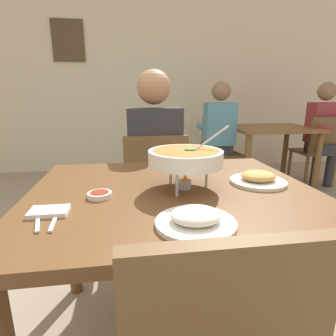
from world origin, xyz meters
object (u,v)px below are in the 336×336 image
at_px(curry_bowl, 186,158).
at_px(chair_bg_right, 216,142).
at_px(appetizer_plate, 258,179).
at_px(sauce_dish, 100,195).
at_px(chair_diner_main, 155,188).
at_px(dining_table_main, 173,214).
at_px(patron_bg_left, 218,130).
at_px(chair_bg_middle, 318,147).
at_px(chair_bg_left, 221,148).
at_px(patron_bg_middle, 324,129).
at_px(diner_main, 154,155).
at_px(rice_plate, 196,219).
at_px(dining_table_far, 270,138).

relative_size(curry_bowl, chair_bg_right, 0.37).
relative_size(appetizer_plate, sauce_dish, 2.67).
height_order(chair_diner_main, chair_bg_right, same).
xyz_separation_m(dining_table_main, sauce_dish, (-0.29, -0.05, 0.12)).
height_order(sauce_dish, patron_bg_left, patron_bg_left).
xyz_separation_m(sauce_dish, chair_bg_middle, (2.52, 2.10, -0.28)).
height_order(chair_bg_middle, chair_bg_right, same).
distance_m(chair_diner_main, appetizer_plate, 0.89).
distance_m(curry_bowl, chair_bg_right, 2.87).
bearing_deg(appetizer_plate, dining_table_main, -176.81).
bearing_deg(patron_bg_left, sauce_dish, -118.84).
relative_size(sauce_dish, chair_bg_right, 0.10).
bearing_deg(chair_bg_right, curry_bowl, -110.97).
distance_m(chair_bg_left, chair_bg_middle, 1.25).
distance_m(chair_bg_left, chair_bg_right, 0.45).
height_order(curry_bowl, chair_bg_right, curry_bowl).
relative_size(appetizer_plate, chair_bg_middle, 0.27).
distance_m(chair_bg_left, patron_bg_middle, 1.32).
relative_size(dining_table_main, patron_bg_middle, 0.88).
xyz_separation_m(diner_main, sauce_dish, (-0.29, -0.86, 0.04)).
distance_m(dining_table_main, chair_bg_left, 2.43).
distance_m(rice_plate, appetizer_plate, 0.51).
xyz_separation_m(sauce_dish, dining_table_far, (1.89, 2.18, -0.15)).
distance_m(diner_main, sauce_dish, 0.91).
height_order(sauce_dish, dining_table_far, sauce_dish).
height_order(curry_bowl, appetizer_plate, curry_bowl).
relative_size(curry_bowl, chair_bg_middle, 0.37).
distance_m(dining_table_main, appetizer_plate, 0.40).
bearing_deg(chair_bg_left, dining_table_main, -113.94).
bearing_deg(sauce_dish, diner_main, 71.41).
height_order(rice_plate, chair_bg_middle, chair_bg_middle).
relative_size(rice_plate, dining_table_far, 0.24).
bearing_deg(chair_diner_main, curry_bowl, -86.41).
xyz_separation_m(diner_main, patron_bg_middle, (2.27, 1.25, 0.00)).
bearing_deg(chair_bg_right, chair_bg_left, -100.87).
height_order(dining_table_far, patron_bg_left, patron_bg_left).
height_order(appetizer_plate, chair_bg_middle, chair_bg_middle).
distance_m(rice_plate, chair_bg_right, 3.18).
relative_size(dining_table_far, patron_bg_middle, 0.76).
xyz_separation_m(rice_plate, sauce_dish, (-0.30, 0.28, -0.01)).
xyz_separation_m(dining_table_main, curry_bowl, (0.05, -0.00, 0.24)).
distance_m(sauce_dish, dining_table_far, 2.89).
height_order(rice_plate, dining_table_far, rice_plate).
bearing_deg(chair_diner_main, chair_bg_right, 60.38).
bearing_deg(sauce_dish, chair_bg_left, 60.69).
bearing_deg(chair_bg_middle, appetizer_plate, -132.32).
height_order(curry_bowl, sauce_dish, curry_bowl).
bearing_deg(chair_bg_middle, diner_main, -150.86).
bearing_deg(chair_bg_middle, rice_plate, -132.95).
xyz_separation_m(appetizer_plate, chair_bg_middle, (1.85, 2.03, -0.28)).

